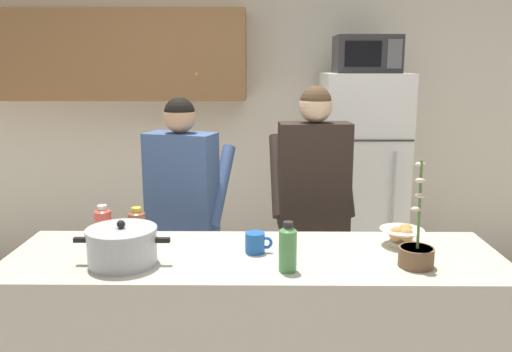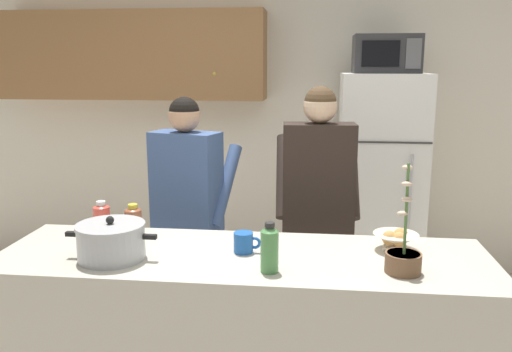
# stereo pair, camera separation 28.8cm
# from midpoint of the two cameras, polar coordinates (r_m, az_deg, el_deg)

# --- Properties ---
(back_wall_unit) EXTENTS (6.00, 0.48, 2.60)m
(back_wall_unit) POSITION_cam_midpoint_polar(r_m,az_deg,el_deg) (4.54, 0.87, 7.60)
(back_wall_unit) COLOR silver
(back_wall_unit) RESTS_ON ground
(kitchen_island) EXTENTS (2.25, 0.68, 0.92)m
(kitchen_island) POSITION_cam_midpoint_polar(r_m,az_deg,el_deg) (2.62, 1.90, -18.02)
(kitchen_island) COLOR #BCB7A8
(kitchen_island) RESTS_ON ground
(refrigerator) EXTENTS (0.64, 0.68, 1.70)m
(refrigerator) POSITION_cam_midpoint_polar(r_m,az_deg,el_deg) (4.26, 15.11, -0.84)
(refrigerator) COLOR white
(refrigerator) RESTS_ON ground
(microwave) EXTENTS (0.48, 0.37, 0.28)m
(microwave) POSITION_cam_midpoint_polar(r_m,az_deg,el_deg) (4.14, 15.92, 12.60)
(microwave) COLOR #2D2D30
(microwave) RESTS_ON refrigerator
(person_near_pot) EXTENTS (0.57, 0.51, 1.59)m
(person_near_pot) POSITION_cam_midpoint_polar(r_m,az_deg,el_deg) (3.16, -4.87, -2.42)
(person_near_pot) COLOR #726656
(person_near_pot) RESTS_ON ground
(person_by_sink) EXTENTS (0.52, 0.43, 1.65)m
(person_by_sink) POSITION_cam_midpoint_polar(r_m,az_deg,el_deg) (3.15, 9.34, -1.73)
(person_by_sink) COLOR #726656
(person_by_sink) RESTS_ON ground
(cooking_pot) EXTENTS (0.42, 0.30, 0.20)m
(cooking_pot) POSITION_cam_midpoint_polar(r_m,az_deg,el_deg) (2.40, -12.13, -6.98)
(cooking_pot) COLOR #ADAFB5
(cooking_pot) RESTS_ON kitchen_island
(coffee_mug) EXTENTS (0.13, 0.09, 0.10)m
(coffee_mug) POSITION_cam_midpoint_polar(r_m,az_deg,el_deg) (2.43, 2.01, -7.27)
(coffee_mug) COLOR #1E59B2
(coffee_mug) RESTS_ON kitchen_island
(bread_bowl) EXTENTS (0.21, 0.21, 0.10)m
(bread_bowl) POSITION_cam_midpoint_polar(r_m,az_deg,el_deg) (2.58, 18.07, -6.66)
(bread_bowl) COLOR beige
(bread_bowl) RESTS_ON kitchen_island
(bottle_near_edge) EXTENTS (0.08, 0.08, 0.17)m
(bottle_near_edge) POSITION_cam_midpoint_polar(r_m,az_deg,el_deg) (2.76, -13.55, -4.46)
(bottle_near_edge) COLOR #D84C3F
(bottle_near_edge) RESTS_ON kitchen_island
(bottle_mid_counter) EXTENTS (0.08, 0.08, 0.17)m
(bottle_mid_counter) POSITION_cam_midpoint_polar(r_m,az_deg,el_deg) (2.69, -10.19, -4.81)
(bottle_mid_counter) COLOR brown
(bottle_mid_counter) RESTS_ON kitchen_island
(bottle_far_corner) EXTENTS (0.08, 0.08, 0.22)m
(bottle_far_corner) POSITION_cam_midpoint_polar(r_m,az_deg,el_deg) (2.20, 5.26, -7.84)
(bottle_far_corner) COLOR #4C8C4C
(bottle_far_corner) RESTS_ON kitchen_island
(potted_orchid) EXTENTS (0.15, 0.15, 0.46)m
(potted_orchid) POSITION_cam_midpoint_polar(r_m,az_deg,el_deg) (2.32, 19.17, -8.41)
(potted_orchid) COLOR brown
(potted_orchid) RESTS_ON kitchen_island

